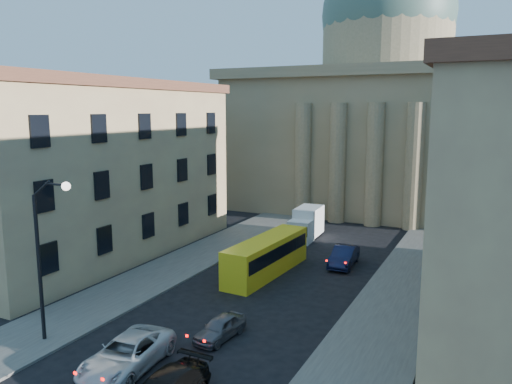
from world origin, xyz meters
The scene contains 10 objects.
sidewalk_left centered at (-8.50, 18.00, 0.07)m, with size 5.00×60.00×0.15m, color #4F4D48.
sidewalk_right centered at (8.50, 18.00, 0.07)m, with size 5.00×60.00×0.15m, color #4F4D48.
church centered at (0.00, 55.47, 11.88)m, with size 68.02×28.76×36.60m.
building_left centered at (-17.00, 22.00, 7.42)m, with size 11.60×26.60×14.70m.
street_lamp centered at (-6.97, 8.00, 5.29)m, with size 2.62×0.44×8.83m.
car_left_mid centered at (-1.53, 7.64, 0.78)m, with size 2.58×5.59×1.55m, color silver.
car_right_far centered at (0.80, 12.47, 0.61)m, with size 1.44×3.58×1.22m, color #55555B.
car_right_distant centered at (3.23, 27.88, 0.78)m, with size 1.64×4.71×1.55m, color black.
city_bus centered at (-1.47, 23.40, 1.48)m, with size 2.81×9.87×2.75m.
box_truck centered at (-2.47, 34.58, 1.38)m, with size 2.33×5.39×2.91m.
Camera 1 is at (13.78, -9.56, 12.34)m, focal length 35.00 mm.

